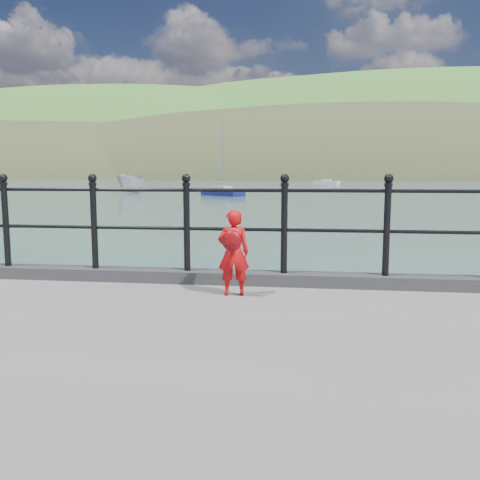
# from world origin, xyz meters

# --- Properties ---
(ground) EXTENTS (600.00, 600.00, 0.00)m
(ground) POSITION_xyz_m (0.00, 0.00, 0.00)
(ground) COLOR #2D4251
(ground) RESTS_ON ground
(kerb) EXTENTS (60.00, 0.30, 0.15)m
(kerb) POSITION_xyz_m (0.00, -0.15, 1.07)
(kerb) COLOR #28282B
(kerb) RESTS_ON quay
(railing) EXTENTS (18.11, 0.11, 1.20)m
(railing) POSITION_xyz_m (0.00, -0.15, 1.82)
(railing) COLOR black
(railing) RESTS_ON kerb
(far_shore) EXTENTS (830.00, 200.00, 156.00)m
(far_shore) POSITION_xyz_m (38.34, 239.41, -22.57)
(far_shore) COLOR #333A21
(far_shore) RESTS_ON ground
(child) EXTENTS (0.39, 0.33, 0.96)m
(child) POSITION_xyz_m (0.07, -0.75, 1.49)
(child) COLOR red
(child) RESTS_ON quay
(launch_white) EXTENTS (2.51, 5.90, 2.23)m
(launch_white) POSITION_xyz_m (-19.19, 49.88, 1.12)
(launch_white) COLOR beige
(launch_white) RESTS_ON ground
(sailboat_deep) EXTENTS (5.70, 4.24, 8.37)m
(sailboat_deep) POSITION_xyz_m (4.66, 102.16, 0.34)
(sailboat_deep) COLOR silver
(sailboat_deep) RESTS_ON ground
(sailboat_port) EXTENTS (5.12, 4.72, 7.78)m
(sailboat_port) POSITION_xyz_m (-7.95, 46.09, 0.34)
(sailboat_port) COLOR navy
(sailboat_port) RESTS_ON ground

